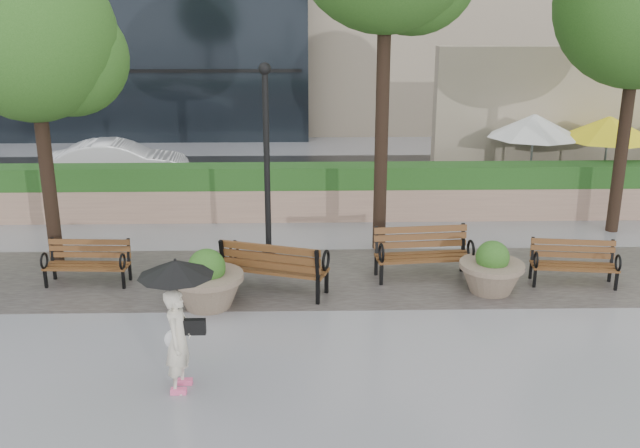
{
  "coord_description": "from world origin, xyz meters",
  "views": [
    {
      "loc": [
        0.78,
        -10.03,
        5.19
      ],
      "look_at": [
        1.09,
        2.99,
        1.1
      ],
      "focal_mm": 40.0,
      "sensor_mm": 36.0,
      "label": 1
    }
  ],
  "objects_px": {
    "bench_3": "(423,264)",
    "pedestrian": "(178,312)",
    "bench_2": "(275,278)",
    "bench_1": "(88,272)",
    "planter_left": "(208,285)",
    "planter_right": "(491,272)",
    "lamppost": "(267,180)",
    "car_right": "(119,164)",
    "bench_4": "(573,272)"
  },
  "relations": [
    {
      "from": "bench_3",
      "to": "pedestrian",
      "type": "height_order",
      "value": "pedestrian"
    },
    {
      "from": "bench_1",
      "to": "pedestrian",
      "type": "relative_size",
      "value": 0.84
    },
    {
      "from": "bench_4",
      "to": "planter_left",
      "type": "xyz_separation_m",
      "value": [
        -6.82,
        -0.86,
        0.17
      ]
    },
    {
      "from": "bench_2",
      "to": "bench_3",
      "type": "relative_size",
      "value": 1.08
    },
    {
      "from": "bench_2",
      "to": "car_right",
      "type": "bearing_deg",
      "value": -40.67
    },
    {
      "from": "bench_1",
      "to": "planter_left",
      "type": "distance_m",
      "value": 2.66
    },
    {
      "from": "bench_4",
      "to": "pedestrian",
      "type": "bearing_deg",
      "value": -144.43
    },
    {
      "from": "pedestrian",
      "to": "bench_3",
      "type": "bearing_deg",
      "value": -35.39
    },
    {
      "from": "bench_1",
      "to": "car_right",
      "type": "xyz_separation_m",
      "value": [
        -1.25,
        7.64,
        0.42
      ]
    },
    {
      "from": "bench_4",
      "to": "car_right",
      "type": "xyz_separation_m",
      "value": [
        -10.49,
        7.88,
        0.41
      ]
    },
    {
      "from": "bench_3",
      "to": "bench_2",
      "type": "bearing_deg",
      "value": -172.09
    },
    {
      "from": "planter_left",
      "to": "pedestrian",
      "type": "height_order",
      "value": "pedestrian"
    },
    {
      "from": "planter_right",
      "to": "pedestrian",
      "type": "xyz_separation_m",
      "value": [
        -5.19,
        -3.31,
        0.76
      ]
    },
    {
      "from": "bench_1",
      "to": "bench_3",
      "type": "height_order",
      "value": "bench_3"
    },
    {
      "from": "bench_2",
      "to": "car_right",
      "type": "distance_m",
      "value": 9.49
    },
    {
      "from": "bench_1",
      "to": "bench_4",
      "type": "distance_m",
      "value": 9.24
    },
    {
      "from": "bench_3",
      "to": "pedestrian",
      "type": "bearing_deg",
      "value": -140.44
    },
    {
      "from": "bench_1",
      "to": "planter_left",
      "type": "bearing_deg",
      "value": -21.61
    },
    {
      "from": "car_right",
      "to": "pedestrian",
      "type": "relative_size",
      "value": 2.13
    },
    {
      "from": "bench_1",
      "to": "bench_2",
      "type": "height_order",
      "value": "bench_2"
    },
    {
      "from": "bench_1",
      "to": "pedestrian",
      "type": "distance_m",
      "value": 4.65
    },
    {
      "from": "bench_4",
      "to": "planter_left",
      "type": "height_order",
      "value": "planter_left"
    },
    {
      "from": "bench_2",
      "to": "planter_right",
      "type": "height_order",
      "value": "bench_2"
    },
    {
      "from": "pedestrian",
      "to": "car_right",
      "type": "bearing_deg",
      "value": 27.16
    },
    {
      "from": "car_right",
      "to": "bench_4",
      "type": "bearing_deg",
      "value": -133.39
    },
    {
      "from": "bench_3",
      "to": "pedestrian",
      "type": "distance_m",
      "value": 5.77
    },
    {
      "from": "car_right",
      "to": "bench_2",
      "type": "bearing_deg",
      "value": -155.82
    },
    {
      "from": "lamppost",
      "to": "car_right",
      "type": "relative_size",
      "value": 1.01
    },
    {
      "from": "bench_2",
      "to": "planter_left",
      "type": "relative_size",
      "value": 1.6
    },
    {
      "from": "bench_1",
      "to": "bench_2",
      "type": "distance_m",
      "value": 3.62
    },
    {
      "from": "planter_right",
      "to": "car_right",
      "type": "height_order",
      "value": "car_right"
    },
    {
      "from": "planter_right",
      "to": "lamppost",
      "type": "bearing_deg",
      "value": 160.03
    },
    {
      "from": "planter_left",
      "to": "lamppost",
      "type": "relative_size",
      "value": 0.31
    },
    {
      "from": "bench_1",
      "to": "car_right",
      "type": "distance_m",
      "value": 7.75
    },
    {
      "from": "bench_1",
      "to": "planter_right",
      "type": "relative_size",
      "value": 1.34
    },
    {
      "from": "bench_4",
      "to": "planter_right",
      "type": "relative_size",
      "value": 1.37
    },
    {
      "from": "bench_2",
      "to": "lamppost",
      "type": "distance_m",
      "value": 2.1
    },
    {
      "from": "bench_4",
      "to": "lamppost",
      "type": "bearing_deg",
      "value": 175.97
    },
    {
      "from": "car_right",
      "to": "lamppost",
      "type": "bearing_deg",
      "value": -151.6
    },
    {
      "from": "bench_1",
      "to": "car_right",
      "type": "bearing_deg",
      "value": 102.28
    },
    {
      "from": "bench_1",
      "to": "bench_3",
      "type": "relative_size",
      "value": 0.84
    },
    {
      "from": "bench_2",
      "to": "car_right",
      "type": "xyz_separation_m",
      "value": [
        -4.83,
        8.16,
        0.36
      ]
    },
    {
      "from": "bench_1",
      "to": "pedestrian",
      "type": "xyz_separation_m",
      "value": [
        2.4,
        -3.88,
        0.9
      ]
    },
    {
      "from": "bench_1",
      "to": "pedestrian",
      "type": "height_order",
      "value": "pedestrian"
    },
    {
      "from": "bench_2",
      "to": "planter_right",
      "type": "xyz_separation_m",
      "value": [
        4.01,
        -0.05,
        0.08
      ]
    },
    {
      "from": "bench_2",
      "to": "planter_left",
      "type": "distance_m",
      "value": 1.31
    },
    {
      "from": "bench_1",
      "to": "car_right",
      "type": "height_order",
      "value": "car_right"
    },
    {
      "from": "bench_4",
      "to": "car_right",
      "type": "height_order",
      "value": "car_right"
    },
    {
      "from": "planter_left",
      "to": "lamppost",
      "type": "xyz_separation_m",
      "value": [
        0.98,
        2.06,
        1.38
      ]
    },
    {
      "from": "bench_4",
      "to": "lamppost",
      "type": "height_order",
      "value": "lamppost"
    }
  ]
}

